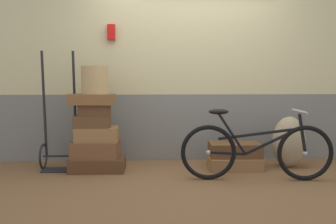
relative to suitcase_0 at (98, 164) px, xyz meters
The scene contains 14 objects.
ground 1.18m from the suitcase_0, 11.39° to the right, with size 10.24×5.20×0.06m, color brown.
station_building 1.86m from the suitcase_0, 27.90° to the left, with size 8.24×0.74×2.80m.
suitcase_0 is the anchor object (origin of this frame).
suitcase_1 0.18m from the suitcase_0, 141.64° to the left, with size 0.56×0.37×0.20m, color brown.
suitcase_2 0.37m from the suitcase_0, 108.11° to the left, with size 0.51×0.31×0.17m, color olive.
suitcase_3 0.53m from the suitcase_0, behind, with size 0.42×0.26×0.15m, color brown.
suitcase_4 0.66m from the suitcase_0, behind, with size 0.35×0.23×0.13m, color brown.
suitcase_5 0.79m from the suitcase_0, behind, with size 0.51×0.31×0.13m, color brown.
suitcase_6 1.68m from the suitcase_0, ahead, with size 0.63×0.38×0.15m, color olive.
suitcase_7 1.70m from the suitcase_0, ahead, with size 0.63×0.37×0.17m, color brown.
wicker_basket 1.02m from the suitcase_0, 147.05° to the left, with size 0.32×0.32×0.33m, color tan.
luggage_trolley 0.54m from the suitcase_0, 166.79° to the left, with size 0.46×0.38×1.45m.
burlap_sack 2.40m from the suitcase_0, ahead, with size 0.41×0.35×0.64m, color #9E8966.
bicycle 1.88m from the suitcase_0, 15.75° to the right, with size 1.66×0.46×0.79m.
Camera 1 is at (-0.53, -4.05, 1.10)m, focal length 37.93 mm.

